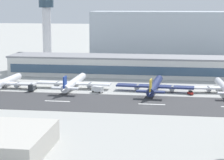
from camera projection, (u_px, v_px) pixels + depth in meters
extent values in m
plane|color=#A8A8A3|center=(147.00, 107.00, 189.53)|extent=(1400.00, 1400.00, 0.00)
cube|color=#38383A|center=(148.00, 104.00, 194.91)|extent=(800.00, 35.89, 0.08)
cube|color=white|center=(57.00, 101.00, 200.67)|extent=(12.00, 1.20, 0.01)
cube|color=white|center=(152.00, 104.00, 194.65)|extent=(12.00, 1.20, 0.01)
cube|color=silver|center=(124.00, 67.00, 269.46)|extent=(143.06, 23.34, 11.35)
cube|color=#38516B|center=(122.00, 70.00, 258.05)|extent=(138.76, 0.30, 5.11)
cube|color=gray|center=(124.00, 57.00, 268.35)|extent=(144.49, 23.57, 1.00)
cylinder|color=silver|center=(47.00, 36.00, 315.14)|extent=(6.24, 6.24, 41.39)
cylinder|color=#2D4251|center=(46.00, 4.00, 310.94)|extent=(10.64, 10.64, 5.52)
cube|color=#A8B2BC|center=(169.00, 33.00, 370.31)|extent=(132.49, 33.58, 37.20)
cylinder|color=silver|center=(4.00, 82.00, 232.52)|extent=(5.76, 38.07, 3.79)
sphere|color=silver|center=(18.00, 76.00, 250.83)|extent=(3.60, 3.60, 3.60)
cube|color=silver|center=(4.00, 83.00, 231.86)|extent=(36.16, 7.55, 0.83)
cylinder|color=gray|center=(18.00, 85.00, 230.46)|extent=(2.74, 5.43, 2.47)
cylinder|color=black|center=(3.00, 87.00, 231.13)|extent=(0.68, 0.68, 1.04)
cylinder|color=white|center=(74.00, 82.00, 231.45)|extent=(4.93, 39.38, 3.93)
sphere|color=white|center=(83.00, 76.00, 250.51)|extent=(3.73, 3.73, 3.73)
cone|color=white|center=(64.00, 90.00, 212.38)|extent=(3.72, 7.16, 3.54)
cube|color=white|center=(74.00, 83.00, 230.75)|extent=(39.73, 6.91, 0.86)
cylinder|color=gray|center=(90.00, 85.00, 229.43)|extent=(2.69, 5.56, 2.55)
cylinder|color=gray|center=(58.00, 84.00, 232.33)|extent=(2.69, 5.56, 2.55)
cube|color=white|center=(65.00, 88.00, 213.84)|extent=(13.54, 3.59, 0.69)
cube|color=navy|center=(65.00, 83.00, 213.35)|extent=(0.76, 5.32, 6.29)
cylinder|color=black|center=(73.00, 88.00, 229.99)|extent=(0.71, 0.71, 1.08)
cylinder|color=navy|center=(155.00, 85.00, 223.16)|extent=(6.87, 39.60, 3.94)
sphere|color=navy|center=(159.00, 79.00, 242.10)|extent=(3.74, 3.74, 3.74)
cone|color=navy|center=(150.00, 93.00, 204.22)|extent=(4.07, 7.34, 3.55)
cube|color=navy|center=(155.00, 86.00, 222.48)|extent=(40.19, 8.87, 0.87)
cylinder|color=gray|center=(172.00, 88.00, 220.72)|extent=(2.97, 5.69, 2.56)
cylinder|color=gray|center=(138.00, 87.00, 224.48)|extent=(2.97, 5.69, 2.56)
cube|color=navy|center=(151.00, 92.00, 205.67)|extent=(13.76, 4.25, 0.69)
cube|color=gold|center=(151.00, 86.00, 205.17)|extent=(1.03, 5.35, 6.31)
cylinder|color=black|center=(154.00, 91.00, 221.72)|extent=(0.71, 0.71, 1.08)
cylinder|color=white|center=(224.00, 87.00, 219.97)|extent=(6.20, 36.49, 3.63)
sphere|color=white|center=(218.00, 81.00, 237.79)|extent=(3.45, 3.45, 3.45)
cube|color=white|center=(224.00, 88.00, 219.32)|extent=(35.38, 7.92, 0.80)
cylinder|color=gray|center=(208.00, 89.00, 219.97)|extent=(2.72, 5.24, 2.36)
cylinder|color=black|center=(224.00, 92.00, 218.60)|extent=(0.65, 0.65, 1.00)
cube|color=white|center=(98.00, 90.00, 219.94)|extent=(6.42, 4.94, 1.20)
cube|color=silver|center=(99.00, 88.00, 219.27)|extent=(4.90, 4.07, 1.60)
cube|color=white|center=(94.00, 87.00, 220.95)|extent=(2.52, 2.74, 1.50)
cylinder|color=black|center=(96.00, 91.00, 222.22)|extent=(0.93, 0.67, 0.90)
cylinder|color=black|center=(93.00, 92.00, 220.31)|extent=(0.93, 0.67, 0.90)
cylinder|color=black|center=(102.00, 92.00, 219.78)|extent=(0.93, 0.67, 0.90)
cylinder|color=black|center=(99.00, 93.00, 217.88)|extent=(0.93, 0.67, 0.90)
cube|color=#B2231E|center=(190.00, 93.00, 214.72)|extent=(2.86, 3.58, 1.00)
cube|color=black|center=(191.00, 91.00, 214.55)|extent=(2.00, 2.29, 0.90)
cylinder|color=black|center=(191.00, 94.00, 216.10)|extent=(0.52, 0.66, 0.60)
cylinder|color=black|center=(188.00, 94.00, 215.60)|extent=(0.52, 0.66, 0.60)
cylinder|color=black|center=(193.00, 94.00, 214.01)|extent=(0.52, 0.66, 0.60)
cylinder|color=black|center=(190.00, 95.00, 213.51)|extent=(0.52, 0.66, 0.60)
cube|color=#2D3338|center=(32.00, 88.00, 225.07)|extent=(3.24, 8.67, 1.40)
cylinder|color=silver|center=(33.00, 85.00, 225.76)|extent=(2.53, 5.92, 2.10)
cube|color=#2D3338|center=(31.00, 86.00, 221.61)|extent=(2.54, 2.22, 1.80)
cylinder|color=black|center=(29.00, 91.00, 222.36)|extent=(0.35, 0.92, 0.90)
cylinder|color=black|center=(34.00, 91.00, 222.19)|extent=(0.35, 0.92, 0.90)
cylinder|color=black|center=(31.00, 88.00, 228.20)|extent=(0.35, 0.92, 0.90)
cylinder|color=black|center=(36.00, 88.00, 228.03)|extent=(0.35, 0.92, 0.90)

